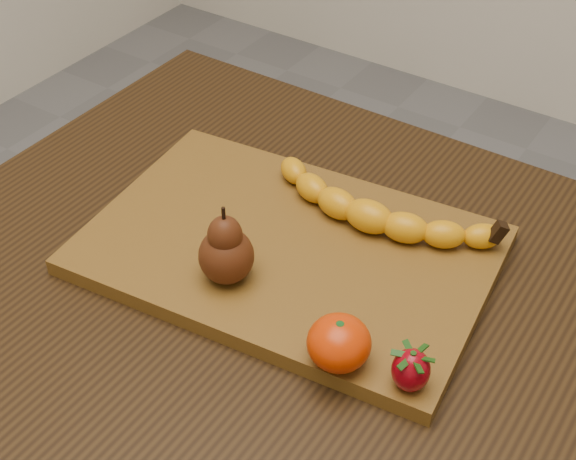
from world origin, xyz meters
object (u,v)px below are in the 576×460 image
Objects in this scene: table at (337,355)px; pear at (226,244)px; mandarin at (339,343)px; cutting_board at (288,250)px.

table is 0.20m from pear.
mandarin is at bearing -12.75° from pear.
cutting_board is (-0.08, 0.02, 0.11)m from table.
pear reaches higher than cutting_board.
cutting_board is 0.10m from pear.
mandarin is (0.14, -0.12, 0.04)m from cutting_board.
pear is (-0.11, -0.06, 0.16)m from table.
mandarin is (0.16, -0.04, -0.02)m from pear.
cutting_board is at bearing 165.86° from table.
cutting_board is 7.23× the size of mandarin.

